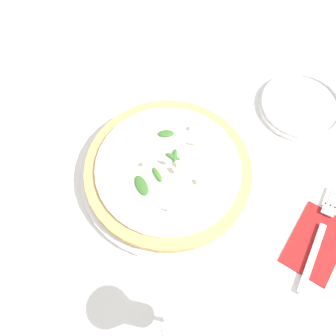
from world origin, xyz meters
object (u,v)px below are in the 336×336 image
Objects in this scene: side_plate_white at (301,105)px; fork at (319,238)px; wine_glass at (189,317)px; pizza_arugula_main at (168,171)px.

fork is at bearing -153.78° from side_plate_white.
wine_glass is 0.30m from fork.
wine_glass reaches higher than fork.
fork is at bearing -86.56° from pizza_arugula_main.
side_plate_white is at bearing 24.28° from fork.
wine_glass is 0.84× the size of side_plate_white.
side_plate_white reaches higher than fork.
fork is (0.25, -0.14, -0.10)m from wine_glass.
pizza_arugula_main reaches higher than side_plate_white.
pizza_arugula_main is at bearing 91.50° from fork.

